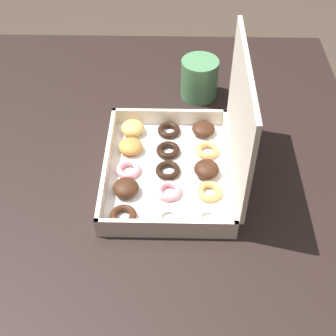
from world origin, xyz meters
TOP-DOWN VIEW (x-y plane):
  - dining_table at (0.00, 0.00)m, footprint 1.17×0.97m
  - donut_box at (-0.06, 0.11)m, footprint 0.31×0.25m
  - coffee_mug at (-0.32, 0.14)m, footprint 0.09×0.09m

SIDE VIEW (x-z plane):
  - dining_table at x=0.00m, z-range 0.28..1.04m
  - coffee_mug at x=-0.32m, z-range 0.76..0.85m
  - donut_box at x=-0.06m, z-range 0.68..0.94m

